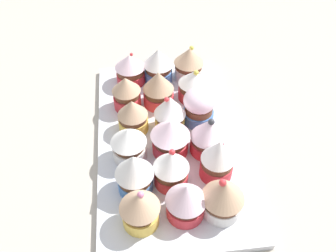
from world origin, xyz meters
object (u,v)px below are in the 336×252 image
Objects in this scene: cupcake_7 at (158,88)px; cupcake_8 at (170,112)px; cupcake_5 at (140,209)px; cupcake_2 at (133,115)px; cupcake_0 at (130,69)px; cupcake_14 at (199,106)px; cupcake_17 at (223,196)px; cupcake_3 at (129,143)px; cupcake_6 at (158,65)px; cupcake_1 at (126,92)px; cupcake_15 at (208,136)px; cupcake_4 at (134,172)px; cupcake_12 at (189,63)px; baking_tray at (168,140)px; cupcake_13 at (193,85)px; cupcake_10 at (171,168)px; cupcake_16 at (218,159)px; cupcake_9 at (171,136)px; cupcake_11 at (186,200)px.

cupcake_7 is 0.98× the size of cupcake_8.
cupcake_2 is at bearing -179.99° from cupcake_5.
cupcake_0 is 17.85cm from cupcake_14.
cupcake_14 is 19.58cm from cupcake_17.
cupcake_3 is 0.88× the size of cupcake_6.
cupcake_8 is at bearing 48.14° from cupcake_1.
cupcake_15 is (12.93, 13.19, 0.09)cm from cupcake_1.
cupcake_6 is at bearing 166.80° from cupcake_4.
cupcake_4 is 30.12cm from cupcake_12.
cupcake_17 is at bearing 47.13° from cupcake_3.
cupcake_5 is 17.57cm from cupcake_15.
cupcake_5 is 19.88cm from cupcake_8.
cupcake_0 is 9.13cm from cupcake_7.
baking_tray is 17.54cm from cupcake_17.
cupcake_1 reaches higher than baking_tray.
cupcake_13 is (-20.58, 12.63, -0.86)cm from cupcake_4.
cupcake_8 is at bearing 24.10° from cupcake_0.
cupcake_0 is 0.92× the size of cupcake_10.
cupcake_2 is 0.90× the size of cupcake_6.
cupcake_8 is (0.47, 6.64, 0.44)cm from cupcake_2.
cupcake_15 reaches higher than cupcake_3.
cupcake_2 is at bearing 7.80° from cupcake_1.
cupcake_2 is 14.28cm from cupcake_13.
cupcake_17 is (6.78, -0.65, -0.23)cm from cupcake_16.
cupcake_9 is at bearing 29.72° from cupcake_1.
cupcake_9 is (12.32, 7.03, 0.10)cm from cupcake_1.
cupcake_4 is 1.04× the size of cupcake_6.
cupcake_15 is at bearing 84.30° from cupcake_9.
cupcake_13 is (-13.45, 6.04, -0.43)cm from cupcake_9.
cupcake_4 is at bearing -29.00° from cupcake_8.
cupcake_8 is (14.25, 0.73, -0.06)cm from cupcake_6.
cupcake_8 is 1.09× the size of cupcake_14.
cupcake_1 is at bearing -131.86° from cupcake_8.
cupcake_0 is at bearing -169.10° from cupcake_10.
cupcake_7 is at bearing -176.81° from cupcake_11.
cupcake_12 is 32.82cm from cupcake_17.
cupcake_3 is at bearing -133.83° from cupcake_10.
cupcake_3 is at bearing -25.82° from cupcake_7.
cupcake_14 reaches higher than cupcake_3.
cupcake_13 is at bearing 61.29° from cupcake_0.
cupcake_14 is (5.66, 6.89, -0.23)cm from cupcake_7.
cupcake_10 is at bearing 95.33° from cupcake_4.
cupcake_8 is at bearing 165.65° from baking_tray.
cupcake_6 reaches higher than cupcake_9.
cupcake_5 is 26.18cm from cupcake_7.
cupcake_7 is at bearing -175.99° from cupcake_9.
cupcake_14 reaches higher than cupcake_2.
cupcake_15 is (13.12, 7.03, -0.14)cm from cupcake_7.
cupcake_16 reaches higher than cupcake_15.
cupcake_15 reaches higher than cupcake_0.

